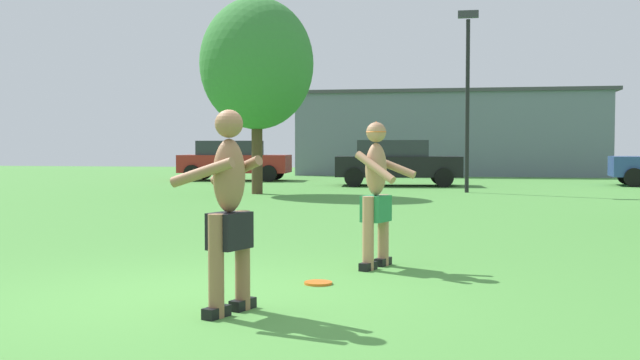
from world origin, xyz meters
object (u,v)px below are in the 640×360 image
(frisbee, at_px, (318,283))
(player_in_black, at_px, (229,206))
(car_red_near_post, at_px, (234,160))
(tree_behind_players, at_px, (257,64))
(player_with_cap, at_px, (377,188))
(lamp_post, at_px, (468,81))
(car_black_far_end, at_px, (396,162))

(frisbee, bearing_deg, player_in_black, -108.58)
(car_red_near_post, bearing_deg, tree_behind_players, -68.32)
(car_red_near_post, xyz_separation_m, tree_behind_players, (3.10, -7.79, 2.91))
(player_with_cap, height_order, car_red_near_post, player_with_cap)
(lamp_post, height_order, tree_behind_players, tree_behind_players)
(frisbee, relative_size, car_red_near_post, 0.06)
(player_with_cap, relative_size, lamp_post, 0.31)
(frisbee, distance_m, lamp_post, 15.85)
(player_with_cap, distance_m, player_in_black, 2.75)
(car_black_far_end, height_order, lamp_post, lamp_post)
(player_in_black, distance_m, car_red_near_post, 23.96)
(car_red_near_post, bearing_deg, car_black_far_end, -21.58)
(lamp_post, relative_size, tree_behind_players, 0.95)
(frisbee, height_order, lamp_post, lamp_post)
(car_red_near_post, relative_size, car_black_far_end, 0.99)
(car_black_far_end, bearing_deg, player_with_cap, -85.87)
(car_red_near_post, bearing_deg, lamp_post, -33.69)
(car_black_far_end, distance_m, lamp_post, 4.84)
(player_with_cap, distance_m, tree_behind_players, 13.75)
(lamp_post, bearing_deg, tree_behind_players, -163.67)
(frisbee, height_order, tree_behind_players, tree_behind_players)
(car_red_near_post, distance_m, lamp_post, 11.18)
(player_in_black, height_order, tree_behind_players, tree_behind_players)
(frisbee, relative_size, lamp_post, 0.05)
(car_red_near_post, xyz_separation_m, lamp_post, (9.07, -6.05, 2.49))
(player_with_cap, xyz_separation_m, car_black_far_end, (-1.28, 17.70, -0.10))
(player_with_cap, height_order, car_black_far_end, player_with_cap)
(car_black_far_end, bearing_deg, player_in_black, -89.08)
(player_in_black, distance_m, car_black_far_end, 20.27)
(car_black_far_end, bearing_deg, tree_behind_players, -124.85)
(frisbee, xyz_separation_m, car_red_near_post, (-7.50, 21.47, 0.81))
(car_black_far_end, bearing_deg, car_red_near_post, 158.42)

